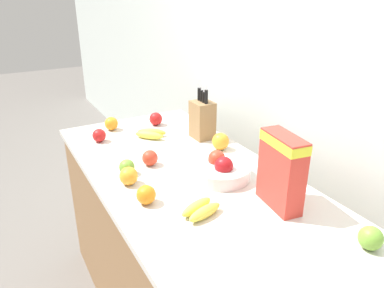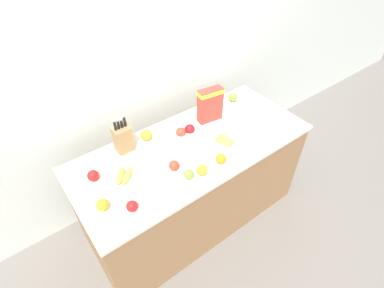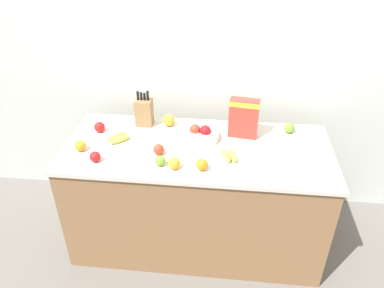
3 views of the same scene
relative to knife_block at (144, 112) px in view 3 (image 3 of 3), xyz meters
name	(u,v)px [view 3 (image 3 of 3)]	position (x,y,z in m)	size (l,w,h in m)	color
ground_plane	(196,237)	(0.42, -0.27, -0.97)	(14.00, 14.00, 0.00)	slate
wall_back	(205,55)	(0.42, 0.34, 0.33)	(9.00, 0.06, 2.60)	silver
counter	(197,196)	(0.42, -0.27, -0.54)	(1.83, 0.79, 0.87)	olive
knife_block	(144,112)	(0.00, 0.00, 0.00)	(0.12, 0.10, 0.31)	#937047
cereal_box	(244,117)	(0.73, -0.09, 0.05)	(0.21, 0.11, 0.29)	red
fruit_bowl	(200,134)	(0.43, -0.16, -0.07)	(0.26, 0.26, 0.11)	silver
banana_bunch_left	(118,138)	(-0.14, -0.25, -0.08)	(0.17, 0.18, 0.04)	yellow
banana_bunch_right	(229,155)	(0.64, -0.38, -0.08)	(0.13, 0.17, 0.04)	yellow
apple_middle	(95,157)	(-0.21, -0.51, -0.07)	(0.07, 0.07, 0.07)	red
apple_leftmost	(289,128)	(1.06, -0.01, -0.07)	(0.08, 0.08, 0.08)	#6B9E33
apple_rightmost	(100,127)	(-0.30, -0.14, -0.07)	(0.08, 0.08, 0.08)	red
apple_front	(159,149)	(0.18, -0.38, -0.07)	(0.07, 0.07, 0.07)	red
apple_rear	(160,161)	(0.21, -0.51, -0.07)	(0.07, 0.07, 0.07)	#6B9E33
orange_by_cereal	(202,165)	(0.47, -0.53, -0.07)	(0.08, 0.08, 0.08)	orange
orange_front_right	(169,120)	(0.18, 0.00, -0.06)	(0.09, 0.09, 0.09)	orange
orange_back_center	(174,163)	(0.30, -0.53, -0.07)	(0.08, 0.08, 0.08)	orange
orange_mid_right	(80,146)	(-0.35, -0.40, -0.07)	(0.08, 0.08, 0.08)	orange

